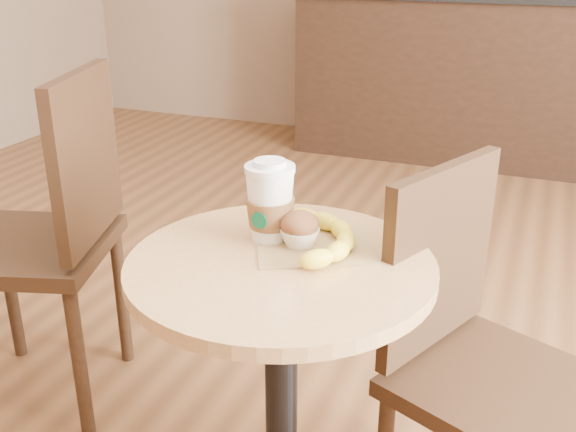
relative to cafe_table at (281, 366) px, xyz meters
The scene contains 8 objects.
cafe_table is the anchor object (origin of this frame).
chair_left 0.89m from the cafe_table, 160.76° to the left, with size 0.56×0.56×1.02m.
chair_right 0.43m from the cafe_table, 26.53° to the left, with size 0.53×0.53×0.91m.
service_counter 3.30m from the cafe_table, 90.20° to the left, with size 2.30×0.65×1.04m.
kraft_bag 0.27m from the cafe_table, 59.39° to the left, with size 0.24×0.18×0.00m, color #9C7B4B.
coffee_cup 0.35m from the cafe_table, 123.62° to the left, with size 0.10×0.11×0.17m.
muffin 0.30m from the cafe_table, 81.12° to the left, with size 0.08×0.08×0.07m.
banana 0.29m from the cafe_table, 62.03° to the left, with size 0.20×0.26×0.04m, color yellow, non-canonical shape.
Camera 1 is at (0.46, -1.23, 1.34)m, focal length 42.00 mm.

